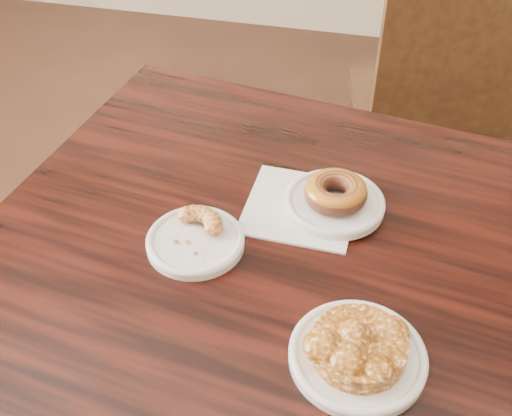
% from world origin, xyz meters
% --- Properties ---
extents(cafe_table, '(1.01, 1.01, 0.75)m').
position_xyz_m(cafe_table, '(0.09, 0.26, 0.38)').
color(cafe_table, black).
rests_on(cafe_table, floor).
extents(chair_far, '(0.55, 0.55, 0.90)m').
position_xyz_m(chair_far, '(0.35, 1.20, 0.45)').
color(chair_far, black).
rests_on(chair_far, floor).
extents(napkin, '(0.17, 0.17, 0.00)m').
position_xyz_m(napkin, '(0.11, 0.40, 0.75)').
color(napkin, silver).
rests_on(napkin, cafe_table).
extents(plate_donut, '(0.16, 0.16, 0.01)m').
position_xyz_m(plate_donut, '(0.16, 0.41, 0.76)').
color(plate_donut, silver).
rests_on(plate_donut, napkin).
extents(plate_cruller, '(0.15, 0.15, 0.01)m').
position_xyz_m(plate_cruller, '(-0.03, 0.28, 0.76)').
color(plate_cruller, silver).
rests_on(plate_cruller, cafe_table).
extents(plate_fritter, '(0.17, 0.17, 0.01)m').
position_xyz_m(plate_fritter, '(0.23, 0.14, 0.76)').
color(plate_fritter, silver).
rests_on(plate_fritter, cafe_table).
extents(glazed_donut, '(0.10, 0.10, 0.03)m').
position_xyz_m(glazed_donut, '(0.16, 0.41, 0.78)').
color(glazed_donut, '#915215').
rests_on(glazed_donut, plate_donut).
extents(apple_fritter, '(0.16, 0.16, 0.04)m').
position_xyz_m(apple_fritter, '(0.23, 0.14, 0.78)').
color(apple_fritter, '#4C2508').
rests_on(apple_fritter, plate_fritter).
extents(cruller_fragment, '(0.10, 0.10, 0.03)m').
position_xyz_m(cruller_fragment, '(-0.03, 0.28, 0.77)').
color(cruller_fragment, '#623413').
rests_on(cruller_fragment, plate_cruller).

